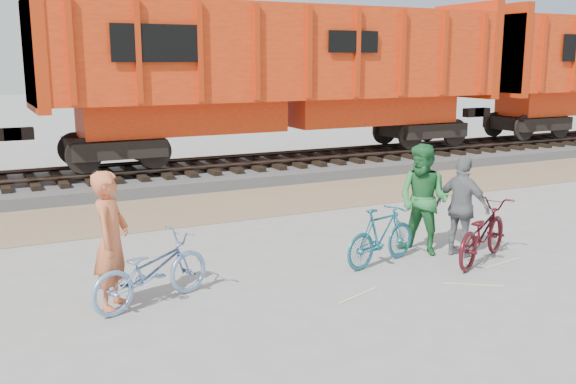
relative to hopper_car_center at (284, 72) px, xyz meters
name	(u,v)px	position (x,y,z in m)	size (l,w,h in m)	color
ground	(384,270)	(-2.59, -9.00, -3.01)	(120.00, 120.00, 0.00)	#9E9E99
gravel_strip	(251,203)	(-2.59, -3.50, -3.00)	(120.00, 3.00, 0.02)	#967E5D
ballast_bed	(203,174)	(-2.59, 0.00, -2.86)	(120.00, 4.00, 0.30)	slate
track	(202,163)	(-2.59, 0.00, -2.53)	(120.00, 2.60, 0.24)	black
hopper_car_center	(284,72)	(0.00, 0.00, 0.00)	(14.00, 3.13, 4.65)	black
bicycle_blue	(151,270)	(-6.34, -8.78, -2.51)	(0.65, 1.87, 0.98)	#769BC8
bicycle_teal	(381,236)	(-2.47, -8.73, -2.52)	(0.46, 1.63, 0.98)	#1B5F73
bicycle_maroon	(482,232)	(-0.87, -9.36, -2.49)	(0.68, 1.95, 1.03)	#490E15
person_solo	(111,240)	(-6.84, -8.68, -2.05)	(0.70, 0.46, 1.91)	#D5683C
person_man	(423,200)	(-1.47, -8.53, -2.04)	(0.94, 0.73, 1.93)	#267337
person_woman	(462,207)	(-0.97, -8.96, -2.13)	(1.02, 0.43, 1.74)	slate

